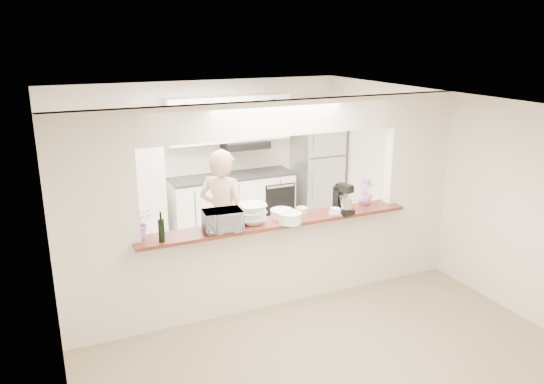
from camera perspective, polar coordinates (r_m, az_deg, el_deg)
floor at (r=6.78m, az=0.35°, el=-11.67°), size 6.00×6.00×0.00m
tile_overlay at (r=8.07m, az=-4.30°, el=-6.86°), size 5.00×2.90×0.01m
partition at (r=6.22m, az=0.38°, el=0.47°), size 5.00×0.15×2.50m
bar_counter at (r=6.52m, az=0.38°, el=-7.22°), size 3.40×0.38×1.09m
kitchen_cabinets at (r=8.76m, az=-8.25°, el=1.62°), size 3.15×0.62×2.25m
refrigerator at (r=9.56m, az=4.86°, el=2.24°), size 0.75×0.70×1.70m
flower_left at (r=5.87m, az=-14.18°, el=-3.25°), size 0.35×0.32×0.35m
wine_bottle_a at (r=5.74m, az=-11.81°, el=-4.04°), size 0.07×0.07×0.33m
wine_bottle_b at (r=5.74m, az=-11.80°, el=-4.14°), size 0.06×0.06×0.31m
toaster_oven at (r=5.96m, az=-5.35°, el=-3.08°), size 0.46×0.33×0.24m
serving_bowls at (r=6.16m, az=-2.08°, el=-2.37°), size 0.34×0.34×0.23m
plate_stack_a at (r=6.19m, az=1.95°, el=-2.79°), size 0.28×0.28×0.13m
plate_stack_b at (r=6.39m, az=1.07°, el=-2.32°), size 0.28×0.28×0.10m
red_bowl at (r=6.36m, az=1.74°, el=-2.52°), size 0.16×0.16×0.08m
tan_bowl at (r=6.56m, az=3.25°, el=-1.96°), size 0.15×0.15×0.07m
utensil_caddy at (r=6.54m, az=7.30°, el=-1.52°), size 0.29×0.21×0.24m
stand_mixer at (r=6.55m, az=7.62°, el=-0.89°), size 0.22×0.28×0.37m
flower_right at (r=6.94m, az=9.98°, el=0.04°), size 0.19×0.19×0.34m
person at (r=6.96m, az=-5.28°, el=-2.79°), size 0.77×0.77×1.81m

